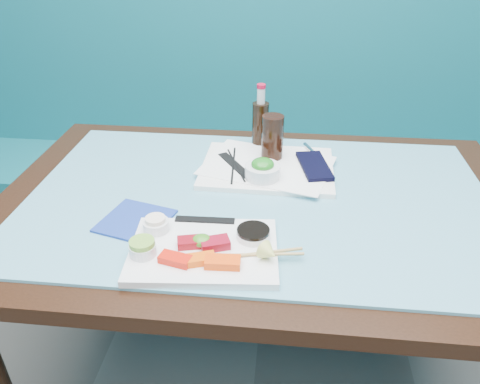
# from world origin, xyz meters

# --- Properties ---
(booth_bench) EXTENTS (3.00, 0.56, 1.17)m
(booth_bench) POSITION_xyz_m (0.00, 2.29, 0.37)
(booth_bench) COLOR #105F68
(booth_bench) RESTS_ON ground
(dining_table) EXTENTS (1.40, 0.90, 0.75)m
(dining_table) POSITION_xyz_m (0.00, 1.45, 0.67)
(dining_table) COLOR black
(dining_table) RESTS_ON ground
(glass_top) EXTENTS (1.22, 0.76, 0.01)m
(glass_top) POSITION_xyz_m (0.00, 1.45, 0.75)
(glass_top) COLOR #5CA2B8
(glass_top) RESTS_ON dining_table
(sashimi_plate) EXTENTS (0.34, 0.26, 0.02)m
(sashimi_plate) POSITION_xyz_m (-0.10, 1.19, 0.77)
(sashimi_plate) COLOR white
(sashimi_plate) RESTS_ON glass_top
(salmon_left) EXTENTS (0.07, 0.05, 0.02)m
(salmon_left) POSITION_xyz_m (-0.15, 1.14, 0.78)
(salmon_left) COLOR red
(salmon_left) RESTS_ON sashimi_plate
(salmon_mid) EXTENTS (0.07, 0.05, 0.02)m
(salmon_mid) POSITION_xyz_m (-0.10, 1.14, 0.78)
(salmon_mid) COLOR #FE590A
(salmon_mid) RESTS_ON sashimi_plate
(salmon_right) EXTENTS (0.08, 0.04, 0.02)m
(salmon_right) POSITION_xyz_m (-0.05, 1.14, 0.78)
(salmon_right) COLOR #FF470A
(salmon_right) RESTS_ON sashimi_plate
(tuna_left) EXTENTS (0.06, 0.05, 0.02)m
(tuna_left) POSITION_xyz_m (-0.13, 1.20, 0.78)
(tuna_left) COLOR maroon
(tuna_left) RESTS_ON sashimi_plate
(tuna_right) EXTENTS (0.07, 0.06, 0.02)m
(tuna_right) POSITION_xyz_m (-0.08, 1.20, 0.78)
(tuna_right) COLOR maroon
(tuna_right) RESTS_ON sashimi_plate
(seaweed_garnish) EXTENTS (0.05, 0.05, 0.02)m
(seaweed_garnish) POSITION_xyz_m (-0.11, 1.20, 0.79)
(seaweed_garnish) COLOR #3D811D
(seaweed_garnish) RESTS_ON sashimi_plate
(ramekin_wasabi) EXTENTS (0.07, 0.07, 0.02)m
(ramekin_wasabi) POSITION_xyz_m (-0.23, 1.16, 0.79)
(ramekin_wasabi) COLOR white
(ramekin_wasabi) RESTS_ON sashimi_plate
(wasabi_fill) EXTENTS (0.06, 0.06, 0.01)m
(wasabi_fill) POSITION_xyz_m (-0.23, 1.16, 0.80)
(wasabi_fill) COLOR #71AD38
(wasabi_fill) RESTS_ON ramekin_wasabi
(ramekin_ginger) EXTENTS (0.07, 0.07, 0.02)m
(ramekin_ginger) POSITION_xyz_m (-0.22, 1.25, 0.79)
(ramekin_ginger) COLOR white
(ramekin_ginger) RESTS_ON sashimi_plate
(ginger_fill) EXTENTS (0.06, 0.06, 0.01)m
(ginger_fill) POSITION_xyz_m (-0.22, 1.25, 0.80)
(ginger_fill) COLOR #FFEAD1
(ginger_fill) RESTS_ON ramekin_ginger
(soy_dish) EXTENTS (0.08, 0.08, 0.02)m
(soy_dish) POSITION_xyz_m (0.00, 1.24, 0.78)
(soy_dish) COLOR white
(soy_dish) RESTS_ON sashimi_plate
(soy_fill) EXTENTS (0.08, 0.08, 0.01)m
(soy_fill) POSITION_xyz_m (0.00, 1.24, 0.79)
(soy_fill) COLOR black
(soy_fill) RESTS_ON soy_dish
(lemon_wedge) EXTENTS (0.05, 0.06, 0.04)m
(lemon_wedge) POSITION_xyz_m (0.04, 1.16, 0.80)
(lemon_wedge) COLOR #DCDF69
(lemon_wedge) RESTS_ON sashimi_plate
(chopstick_sleeve) EXTENTS (0.14, 0.03, 0.00)m
(chopstick_sleeve) POSITION_xyz_m (-0.12, 1.30, 0.78)
(chopstick_sleeve) COLOR black
(chopstick_sleeve) RESTS_ON sashimi_plate
(wooden_chopstick_a) EXTENTS (0.21, 0.07, 0.01)m
(wooden_chopstick_a) POSITION_xyz_m (0.01, 1.18, 0.78)
(wooden_chopstick_a) COLOR #AA8A50
(wooden_chopstick_a) RESTS_ON sashimi_plate
(wooden_chopstick_b) EXTENTS (0.20, 0.03, 0.01)m
(wooden_chopstick_b) POSITION_xyz_m (0.02, 1.18, 0.78)
(wooden_chopstick_b) COLOR tan
(wooden_chopstick_b) RESTS_ON sashimi_plate
(serving_tray) EXTENTS (0.38, 0.29, 0.01)m
(serving_tray) POSITION_xyz_m (0.01, 1.60, 0.77)
(serving_tray) COLOR white
(serving_tray) RESTS_ON glass_top
(paper_placemat) EXTENTS (0.41, 0.34, 0.00)m
(paper_placemat) POSITION_xyz_m (0.01, 1.60, 0.77)
(paper_placemat) COLOR white
(paper_placemat) RESTS_ON serving_tray
(seaweed_bowl) EXTENTS (0.13, 0.13, 0.04)m
(seaweed_bowl) POSITION_xyz_m (0.00, 1.53, 0.79)
(seaweed_bowl) COLOR white
(seaweed_bowl) RESTS_ON serving_tray
(seaweed_salad) EXTENTS (0.08, 0.08, 0.03)m
(seaweed_salad) POSITION_xyz_m (0.00, 1.53, 0.82)
(seaweed_salad) COLOR #1D761B
(seaweed_salad) RESTS_ON seaweed_bowl
(cola_glass) EXTENTS (0.08, 0.08, 0.13)m
(cola_glass) POSITION_xyz_m (0.02, 1.66, 0.84)
(cola_glass) COLOR black
(cola_glass) RESTS_ON serving_tray
(navy_pouch) EXTENTS (0.11, 0.18, 0.01)m
(navy_pouch) POSITION_xyz_m (0.15, 1.60, 0.78)
(navy_pouch) COLOR black
(navy_pouch) RESTS_ON serving_tray
(fork) EXTENTS (0.05, 0.09, 0.01)m
(fork) POSITION_xyz_m (0.14, 1.71, 0.78)
(fork) COLOR silver
(fork) RESTS_ON serving_tray
(black_chopstick_a) EXTENTS (0.02, 0.22, 0.01)m
(black_chopstick_a) POSITION_xyz_m (-0.08, 1.59, 0.78)
(black_chopstick_a) COLOR black
(black_chopstick_a) RESTS_ON serving_tray
(black_chopstick_b) EXTENTS (0.08, 0.20, 0.01)m
(black_chopstick_b) POSITION_xyz_m (-0.08, 1.59, 0.77)
(black_chopstick_b) COLOR black
(black_chopstick_b) RESTS_ON serving_tray
(tray_sleeve) EXTENTS (0.12, 0.16, 0.00)m
(tray_sleeve) POSITION_xyz_m (-0.08, 1.59, 0.77)
(tray_sleeve) COLOR black
(tray_sleeve) RESTS_ON serving_tray
(cola_bottle_body) EXTENTS (0.07, 0.07, 0.15)m
(cola_bottle_body) POSITION_xyz_m (-0.02, 1.76, 0.83)
(cola_bottle_body) COLOR black
(cola_bottle_body) RESTS_ON glass_top
(cola_bottle_neck) EXTENTS (0.03, 0.03, 0.05)m
(cola_bottle_neck) POSITION_xyz_m (-0.02, 1.76, 0.93)
(cola_bottle_neck) COLOR silver
(cola_bottle_neck) RESTS_ON cola_bottle_body
(cola_bottle_cap) EXTENTS (0.03, 0.03, 0.01)m
(cola_bottle_cap) POSITION_xyz_m (-0.02, 1.76, 0.96)
(cola_bottle_cap) COLOR #B80B2A
(cola_bottle_cap) RESTS_ON cola_bottle_neck
(blue_napkin) EXTENTS (0.19, 0.19, 0.01)m
(blue_napkin) POSITION_xyz_m (-0.29, 1.30, 0.76)
(blue_napkin) COLOR navy
(blue_napkin) RESTS_ON glass_top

